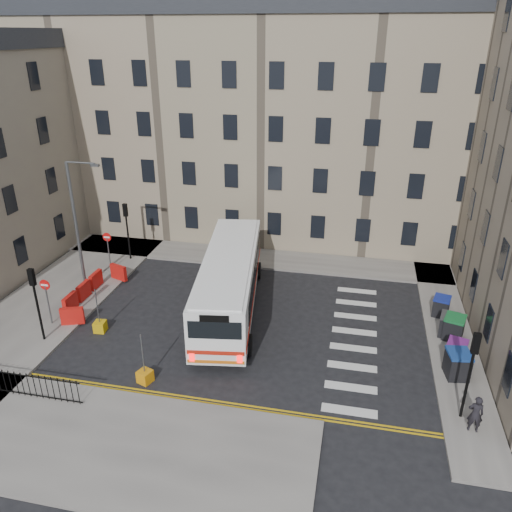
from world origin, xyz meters
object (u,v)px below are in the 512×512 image
at_px(bus, 230,280).
at_px(wheelie_bin_c, 454,327).
at_px(streetlamp, 76,224).
at_px(bollard_yellow, 100,326).
at_px(wheelie_bin_b, 456,352).
at_px(wheelie_bin_a, 457,364).
at_px(wheelie_bin_e, 441,306).
at_px(pedestrian, 475,414).
at_px(bollard_chevron, 145,376).
at_px(wheelie_bin_d, 449,325).

distance_m(bus, wheelie_bin_c, 12.40).
relative_size(streetlamp, wheelie_bin_c, 5.85).
height_order(wheelie_bin_c, bollard_yellow, wheelie_bin_c).
bearing_deg(bollard_yellow, wheelie_bin_b, 2.78).
relative_size(streetlamp, wheelie_bin_a, 6.18).
bearing_deg(streetlamp, wheelie_bin_e, 2.59).
xyz_separation_m(bus, pedestrian, (12.17, -7.54, -0.96)).
distance_m(wheelie_bin_b, bollard_chevron, 14.99).
bearing_deg(wheelie_bin_d, bus, -168.30).
distance_m(bus, wheelie_bin_e, 12.15).
xyz_separation_m(wheelie_bin_d, bollard_yellow, (-18.45, -3.36, -0.46)).
relative_size(wheelie_bin_a, bollard_yellow, 2.19).
bearing_deg(wheelie_bin_c, wheelie_bin_d, 149.44).
distance_m(bus, wheelie_bin_d, 12.18).
height_order(bus, bollard_yellow, bus).
xyz_separation_m(bus, wheelie_bin_a, (12.02, -3.96, -1.15)).
height_order(wheelie_bin_b, bollard_yellow, wheelie_bin_b).
relative_size(wheelie_bin_c, wheelie_bin_d, 1.09).
bearing_deg(wheelie_bin_e, wheelie_bin_b, -73.07).
distance_m(wheelie_bin_e, pedestrian, 9.25).
xyz_separation_m(wheelie_bin_a, pedestrian, (0.14, -3.58, 0.19)).
distance_m(wheelie_bin_d, wheelie_bin_e, 2.10).
relative_size(bus, bollard_chevron, 21.22).
distance_m(streetlamp, bollard_yellow, 6.93).
distance_m(streetlamp, pedestrian, 23.67).
bearing_deg(pedestrian, wheelie_bin_d, -86.99).
xyz_separation_m(wheelie_bin_e, pedestrian, (0.20, -9.24, 0.28)).
height_order(bus, wheelie_bin_e, bus).
relative_size(streetlamp, bollard_yellow, 13.57).
height_order(wheelie_bin_d, bollard_chevron, wheelie_bin_d).
bearing_deg(bollard_chevron, wheelie_bin_b, 17.16).
distance_m(bus, pedestrian, 14.35).
height_order(bus, bollard_chevron, bus).
relative_size(pedestrian, bollard_yellow, 2.81).
bearing_deg(wheelie_bin_a, wheelie_bin_d, 80.03).
bearing_deg(bus, wheelie_bin_b, -21.95).
height_order(wheelie_bin_e, bollard_chevron, wheelie_bin_e).
distance_m(bus, wheelie_bin_a, 12.71).
bearing_deg(wheelie_bin_d, bollard_yellow, -156.10).
bearing_deg(wheelie_bin_c, bus, -165.47).
relative_size(pedestrian, bollard_chevron, 2.81).
bearing_deg(bollard_chevron, bus, 73.35).
bearing_deg(streetlamp, bollard_chevron, -46.54).
bearing_deg(wheelie_bin_c, bollard_chevron, -137.91).
xyz_separation_m(wheelie_bin_b, pedestrian, (0.04, -4.68, 0.26)).
bearing_deg(wheelie_bin_a, bollard_yellow, 170.81).
bearing_deg(streetlamp, pedestrian, -20.64).
bearing_deg(wheelie_bin_d, wheelie_bin_c, -34.45).
xyz_separation_m(wheelie_bin_c, wheelie_bin_e, (-0.35, 2.33, -0.07)).
distance_m(streetlamp, wheelie_bin_e, 22.05).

